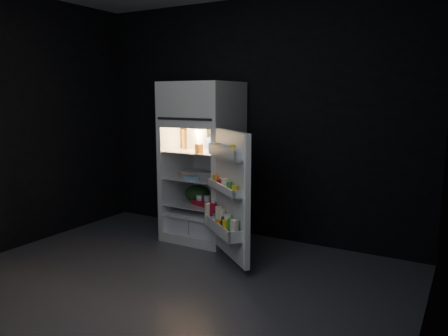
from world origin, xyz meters
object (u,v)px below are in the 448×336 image
Objects in this scene: fridge_door at (228,198)px; yogurt_tray at (204,203)px; refrigerator at (204,156)px; egg_carton at (208,175)px; milk_jug at (197,138)px.

fridge_door is 0.78m from yogurt_tray.
refrigerator is at bearing 137.29° from fridge_door.
egg_carton is (-0.56, 0.53, 0.08)m from fridge_door.
milk_jug is (-0.11, 0.03, 0.19)m from refrigerator.
refrigerator is at bearing -4.53° from milk_jug.
fridge_door is 1.12m from milk_jug.
refrigerator is at bearing 125.33° from egg_carton.
milk_jug is 0.46m from egg_carton.
refrigerator is 1.46× the size of fridge_door.
milk_jug is at bearing 134.64° from egg_carton.
refrigerator is 6.37× the size of yogurt_tray.
egg_carton is 1.00× the size of yogurt_tray.
egg_carton is at bearing -36.79° from refrigerator.
yogurt_tray is (0.09, -0.14, -0.50)m from refrigerator.
fridge_door is at bearing -61.67° from egg_carton.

